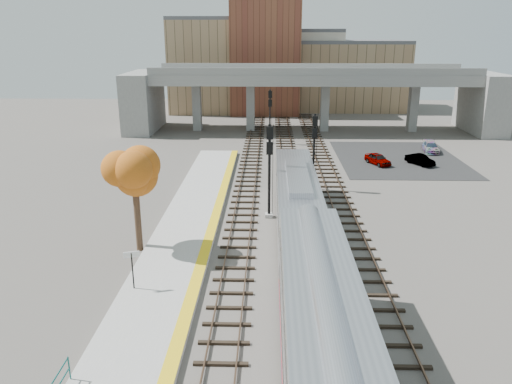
# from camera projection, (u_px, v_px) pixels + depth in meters

# --- Properties ---
(ground) EXTENTS (160.00, 160.00, 0.00)m
(ground) POSITION_uv_depth(u_px,v_px,m) (285.00, 263.00, 32.30)
(ground) COLOR #47423D
(ground) RESTS_ON ground
(platform) EXTENTS (4.50, 60.00, 0.35)m
(platform) POSITION_uv_depth(u_px,v_px,m) (174.00, 259.00, 32.44)
(platform) COLOR #9E9E99
(platform) RESTS_ON ground
(yellow_strip) EXTENTS (0.70, 60.00, 0.01)m
(yellow_strip) POSITION_uv_depth(u_px,v_px,m) (203.00, 257.00, 32.34)
(yellow_strip) COLOR yellow
(yellow_strip) RESTS_ON platform
(tracks) EXTENTS (10.70, 95.00, 0.25)m
(tracks) POSITION_uv_depth(u_px,v_px,m) (292.00, 200.00, 44.14)
(tracks) COLOR black
(tracks) RESTS_ON ground
(overpass) EXTENTS (54.00, 12.00, 9.50)m
(overpass) POSITION_uv_depth(u_px,v_px,m) (311.00, 91.00, 73.15)
(overpass) COLOR slate
(overpass) RESTS_ON ground
(buildings_far) EXTENTS (43.00, 21.00, 20.60)m
(buildings_far) POSITION_uv_depth(u_px,v_px,m) (283.00, 67.00, 93.11)
(buildings_far) COLOR #957956
(buildings_far) RESTS_ON ground
(parking_lot) EXTENTS (14.00, 18.00, 0.04)m
(parking_lot) POSITION_uv_depth(u_px,v_px,m) (398.00, 158.00, 58.53)
(parking_lot) COLOR black
(parking_lot) RESTS_ON ground
(locomotive) EXTENTS (3.02, 19.05, 4.10)m
(locomotive) POSITION_uv_depth(u_px,v_px,m) (297.00, 200.00, 37.32)
(locomotive) COLOR #A8AAB2
(locomotive) RESTS_ON ground
(signal_mast_near) EXTENTS (0.60, 0.64, 7.58)m
(signal_mast_near) POSITION_uv_depth(u_px,v_px,m) (269.00, 171.00, 38.97)
(signal_mast_near) COLOR #9E9E99
(signal_mast_near) RESTS_ON ground
(signal_mast_mid) EXTENTS (0.60, 0.64, 7.16)m
(signal_mast_mid) POSITION_uv_depth(u_px,v_px,m) (314.00, 153.00, 46.12)
(signal_mast_mid) COLOR #9E9E99
(signal_mast_mid) RESTS_ON ground
(signal_mast_far) EXTENTS (0.60, 0.64, 7.07)m
(signal_mast_far) POSITION_uv_depth(u_px,v_px,m) (270.00, 117.00, 65.33)
(signal_mast_far) COLOR #9E9E99
(signal_mast_far) RESTS_ON ground
(station_sign) EXTENTS (0.87, 0.32, 2.27)m
(station_sign) POSITION_uv_depth(u_px,v_px,m) (132.00, 262.00, 27.95)
(station_sign) COLOR black
(station_sign) RESTS_ON platform
(tree) EXTENTS (3.60, 3.60, 6.93)m
(tree) POSITION_uv_depth(u_px,v_px,m) (135.00, 178.00, 32.67)
(tree) COLOR #382619
(tree) RESTS_ON ground
(car_a) EXTENTS (2.81, 3.92, 1.24)m
(car_a) POSITION_uv_depth(u_px,v_px,m) (378.00, 159.00, 55.68)
(car_a) COLOR #99999E
(car_a) RESTS_ON parking_lot
(car_b) EXTENTS (2.87, 3.68, 1.17)m
(car_b) POSITION_uv_depth(u_px,v_px,m) (420.00, 160.00, 55.51)
(car_b) COLOR #99999E
(car_b) RESTS_ON parking_lot
(car_c) EXTENTS (2.26, 4.38, 1.22)m
(car_c) POSITION_uv_depth(u_px,v_px,m) (431.00, 147.00, 61.36)
(car_c) COLOR #99999E
(car_c) RESTS_ON parking_lot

